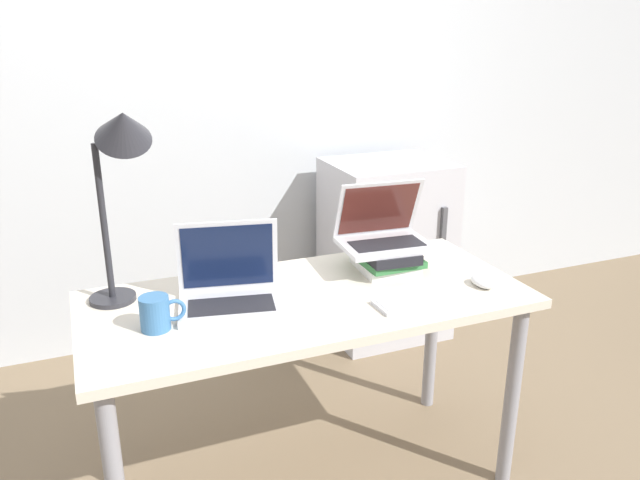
{
  "coord_description": "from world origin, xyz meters",
  "views": [
    {
      "loc": [
        -0.63,
        -1.37,
        1.53
      ],
      "look_at": [
        0.04,
        0.31,
        0.89
      ],
      "focal_mm": 35.0,
      "sensor_mm": 36.0,
      "label": 1
    }
  ],
  "objects_px": {
    "laptop_on_books": "(383,232)",
    "mouse": "(483,282)",
    "laptop_left": "(230,289)",
    "wireless_keyboard": "(420,300)",
    "mug": "(156,313)",
    "mini_fridge": "(386,249)",
    "desk_lamp": "(121,150)",
    "book_stack": "(385,257)"
  },
  "relations": [
    {
      "from": "laptop_on_books",
      "to": "mouse",
      "type": "xyz_separation_m",
      "value": [
        0.23,
        -0.27,
        -0.12
      ]
    },
    {
      "from": "laptop_left",
      "to": "mouse",
      "type": "height_order",
      "value": "laptop_left"
    },
    {
      "from": "wireless_keyboard",
      "to": "mug",
      "type": "distance_m",
      "value": 0.79
    },
    {
      "from": "laptop_left",
      "to": "mini_fridge",
      "type": "relative_size",
      "value": 0.39
    },
    {
      "from": "desk_lamp",
      "to": "laptop_left",
      "type": "bearing_deg",
      "value": -25.46
    },
    {
      "from": "laptop_left",
      "to": "book_stack",
      "type": "xyz_separation_m",
      "value": [
        0.57,
        0.08,
        -0.01
      ]
    },
    {
      "from": "desk_lamp",
      "to": "book_stack",
      "type": "bearing_deg",
      "value": -3.23
    },
    {
      "from": "book_stack",
      "to": "mini_fridge",
      "type": "height_order",
      "value": "mini_fridge"
    },
    {
      "from": "mini_fridge",
      "to": "book_stack",
      "type": "bearing_deg",
      "value": -118.53
    },
    {
      "from": "mouse",
      "to": "mug",
      "type": "distance_m",
      "value": 1.03
    },
    {
      "from": "desk_lamp",
      "to": "mug",
      "type": "bearing_deg",
      "value": -81.14
    },
    {
      "from": "book_stack",
      "to": "mini_fridge",
      "type": "bearing_deg",
      "value": 61.47
    },
    {
      "from": "laptop_left",
      "to": "book_stack",
      "type": "height_order",
      "value": "laptop_left"
    },
    {
      "from": "laptop_on_books",
      "to": "mug",
      "type": "relative_size",
      "value": 2.46
    },
    {
      "from": "laptop_on_books",
      "to": "desk_lamp",
      "type": "distance_m",
      "value": 0.9
    },
    {
      "from": "mini_fridge",
      "to": "mug",
      "type": "bearing_deg",
      "value": -141.75
    },
    {
      "from": "laptop_on_books",
      "to": "mini_fridge",
      "type": "distance_m",
      "value": 1.01
    },
    {
      "from": "laptop_left",
      "to": "desk_lamp",
      "type": "distance_m",
      "value": 0.51
    },
    {
      "from": "wireless_keyboard",
      "to": "desk_lamp",
      "type": "distance_m",
      "value": 0.99
    },
    {
      "from": "laptop_left",
      "to": "mini_fridge",
      "type": "height_order",
      "value": "laptop_left"
    },
    {
      "from": "book_stack",
      "to": "mouse",
      "type": "height_order",
      "value": "book_stack"
    },
    {
      "from": "laptop_on_books",
      "to": "mini_fridge",
      "type": "xyz_separation_m",
      "value": [
        0.45,
        0.81,
        -0.4
      ]
    },
    {
      "from": "laptop_left",
      "to": "laptop_on_books",
      "type": "bearing_deg",
      "value": 9.02
    },
    {
      "from": "book_stack",
      "to": "wireless_keyboard",
      "type": "height_order",
      "value": "book_stack"
    },
    {
      "from": "laptop_left",
      "to": "mug",
      "type": "height_order",
      "value": "laptop_left"
    },
    {
      "from": "laptop_left",
      "to": "desk_lamp",
      "type": "bearing_deg",
      "value": 154.54
    },
    {
      "from": "laptop_on_books",
      "to": "mini_fridge",
      "type": "relative_size",
      "value": 0.35
    },
    {
      "from": "book_stack",
      "to": "wireless_keyboard",
      "type": "xyz_separation_m",
      "value": [
        -0.03,
        -0.29,
        -0.04
      ]
    },
    {
      "from": "mouse",
      "to": "mug",
      "type": "height_order",
      "value": "mug"
    },
    {
      "from": "mouse",
      "to": "mini_fridge",
      "type": "bearing_deg",
      "value": 78.5
    },
    {
      "from": "mini_fridge",
      "to": "laptop_on_books",
      "type": "bearing_deg",
      "value": -119.14
    },
    {
      "from": "book_stack",
      "to": "laptop_on_books",
      "type": "xyz_separation_m",
      "value": [
        -0.01,
        0.01,
        0.09
      ]
    },
    {
      "from": "laptop_left",
      "to": "mouse",
      "type": "relative_size",
      "value": 3.48
    },
    {
      "from": "wireless_keyboard",
      "to": "mug",
      "type": "bearing_deg",
      "value": 171.04
    },
    {
      "from": "laptop_left",
      "to": "mug",
      "type": "distance_m",
      "value": 0.25
    },
    {
      "from": "laptop_left",
      "to": "mini_fridge",
      "type": "xyz_separation_m",
      "value": [
        1.01,
        0.9,
        -0.32
      ]
    },
    {
      "from": "book_stack",
      "to": "desk_lamp",
      "type": "distance_m",
      "value": 0.94
    },
    {
      "from": "laptop_on_books",
      "to": "desk_lamp",
      "type": "height_order",
      "value": "desk_lamp"
    },
    {
      "from": "mouse",
      "to": "laptop_left",
      "type": "bearing_deg",
      "value": 167.49
    },
    {
      "from": "mug",
      "to": "book_stack",
      "type": "bearing_deg",
      "value": 11.64
    },
    {
      "from": "wireless_keyboard",
      "to": "mouse",
      "type": "bearing_deg",
      "value": 7.17
    },
    {
      "from": "laptop_on_books",
      "to": "desk_lamp",
      "type": "relative_size",
      "value": 0.51
    }
  ]
}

